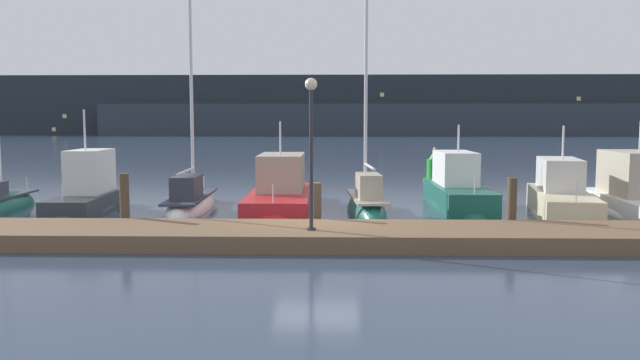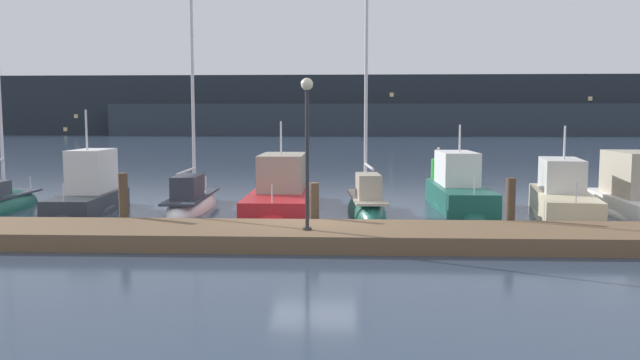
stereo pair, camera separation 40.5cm
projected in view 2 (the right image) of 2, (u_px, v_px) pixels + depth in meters
ground_plane at (314, 233)px, 18.35m from camera, size 400.00×400.00×0.00m
dock at (311, 235)px, 16.83m from camera, size 31.70×2.80×0.45m
mooring_pile_1 at (124, 202)px, 18.66m from camera, size 0.28×0.28×1.75m
mooring_pile_2 at (314, 208)px, 18.42m from camera, size 0.28×0.28×1.49m
mooring_pile_3 at (510, 206)px, 18.15m from camera, size 0.28×0.28×1.65m
motorboat_berth_2 at (89, 201)px, 22.65m from camera, size 1.96×5.05×4.29m
sailboat_berth_3 at (192, 204)px, 23.37m from camera, size 1.66×6.10×9.47m
motorboat_berth_4 at (281, 199)px, 23.56m from camera, size 2.52×7.35×3.87m
sailboat_berth_5 at (366, 210)px, 21.95m from camera, size 1.62×5.12×8.69m
motorboat_berth_6 at (459, 198)px, 23.44m from camera, size 1.97×6.33×3.73m
motorboat_berth_7 at (562, 205)px, 21.49m from camera, size 3.04×6.61×3.60m
motorboat_berth_8 at (639, 204)px, 21.78m from camera, size 2.49×7.17×3.82m
channel_buoy at (438, 169)px, 33.19m from camera, size 1.16×1.16×1.85m
dock_lamppost at (307, 129)px, 16.15m from camera, size 0.32×0.32×3.97m
hillside_backdrop at (363, 108)px, 132.08m from camera, size 240.00×23.00×12.18m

